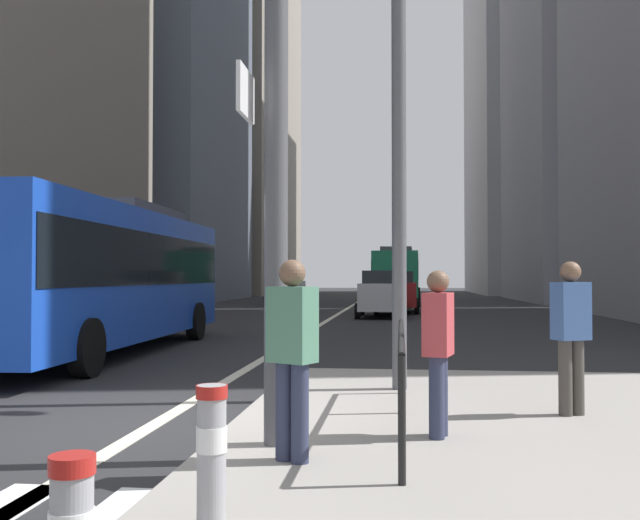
{
  "coord_description": "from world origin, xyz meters",
  "views": [
    {
      "loc": [
        2.79,
        -7.87,
        1.69
      ],
      "look_at": [
        -2.07,
        34.97,
        2.71
      ],
      "focal_mm": 39.76,
      "sensor_mm": 36.0,
      "label": 1
    }
  ],
  "objects_px": {
    "car_receding_near": "(397,292)",
    "pedestrian_waiting": "(438,345)",
    "city_bus_blue_oncoming": "(101,270)",
    "traffic_signal_gantry": "(81,26)",
    "pedestrian_far": "(292,349)",
    "car_oncoming_mid": "(286,288)",
    "bollard_left": "(212,448)",
    "pedestrian_walking": "(571,330)",
    "city_bus_red_receding": "(398,274)",
    "car_receding_far": "(382,294)",
    "street_lamp_post": "(399,18)"
  },
  "relations": [
    {
      "from": "city_bus_blue_oncoming",
      "to": "pedestrian_walking",
      "type": "bearing_deg",
      "value": -38.64
    },
    {
      "from": "city_bus_blue_oncoming",
      "to": "traffic_signal_gantry",
      "type": "bearing_deg",
      "value": -67.55
    },
    {
      "from": "city_bus_red_receding",
      "to": "car_receding_far",
      "type": "xyz_separation_m",
      "value": [
        -0.62,
        -13.69,
        -0.85
      ]
    },
    {
      "from": "pedestrian_walking",
      "to": "car_receding_far",
      "type": "bearing_deg",
      "value": 97.07
    },
    {
      "from": "car_receding_near",
      "to": "car_receding_far",
      "type": "bearing_deg",
      "value": -98.9
    },
    {
      "from": "bollard_left",
      "to": "car_oncoming_mid",
      "type": "bearing_deg",
      "value": 98.58
    },
    {
      "from": "city_bus_blue_oncoming",
      "to": "car_receding_near",
      "type": "distance_m",
      "value": 19.85
    },
    {
      "from": "car_receding_far",
      "to": "pedestrian_walking",
      "type": "height_order",
      "value": "car_receding_far"
    },
    {
      "from": "car_receding_near",
      "to": "city_bus_red_receding",
      "type": "bearing_deg",
      "value": 90.05
    },
    {
      "from": "city_bus_red_receding",
      "to": "car_oncoming_mid",
      "type": "xyz_separation_m",
      "value": [
        -6.96,
        0.42,
        -0.84
      ]
    },
    {
      "from": "bollard_left",
      "to": "pedestrian_walking",
      "type": "height_order",
      "value": "pedestrian_walking"
    },
    {
      "from": "bollard_left",
      "to": "pedestrian_far",
      "type": "xyz_separation_m",
      "value": [
        0.26,
        1.59,
        0.45
      ]
    },
    {
      "from": "traffic_signal_gantry",
      "to": "pedestrian_walking",
      "type": "distance_m",
      "value": 6.02
    },
    {
      "from": "city_bus_red_receding",
      "to": "pedestrian_walking",
      "type": "height_order",
      "value": "city_bus_red_receding"
    },
    {
      "from": "street_lamp_post",
      "to": "pedestrian_walking",
      "type": "relative_size",
      "value": 4.68
    },
    {
      "from": "city_bus_red_receding",
      "to": "bollard_left",
      "type": "height_order",
      "value": "city_bus_red_receding"
    },
    {
      "from": "pedestrian_far",
      "to": "city_bus_blue_oncoming",
      "type": "bearing_deg",
      "value": 121.95
    },
    {
      "from": "car_receding_near",
      "to": "pedestrian_walking",
      "type": "xyz_separation_m",
      "value": [
        2.04,
        -25.51,
        0.11
      ]
    },
    {
      "from": "pedestrian_far",
      "to": "car_receding_near",
      "type": "bearing_deg",
      "value": 88.44
    },
    {
      "from": "city_bus_blue_oncoming",
      "to": "pedestrian_waiting",
      "type": "relative_size",
      "value": 6.97
    },
    {
      "from": "city_bus_blue_oncoming",
      "to": "pedestrian_waiting",
      "type": "bearing_deg",
      "value": -49.21
    },
    {
      "from": "pedestrian_far",
      "to": "city_bus_red_receding",
      "type": "bearing_deg",
      "value": 88.86
    },
    {
      "from": "car_receding_far",
      "to": "bollard_left",
      "type": "height_order",
      "value": "car_receding_far"
    },
    {
      "from": "city_bus_blue_oncoming",
      "to": "city_bus_red_receding",
      "type": "relative_size",
      "value": 1.04
    },
    {
      "from": "car_receding_near",
      "to": "street_lamp_post",
      "type": "distance_m",
      "value": 24.26
    },
    {
      "from": "car_receding_near",
      "to": "traffic_signal_gantry",
      "type": "bearing_deg",
      "value": -96.05
    },
    {
      "from": "city_bus_red_receding",
      "to": "bollard_left",
      "type": "bearing_deg",
      "value": -91.47
    },
    {
      "from": "car_receding_near",
      "to": "traffic_signal_gantry",
      "type": "relative_size",
      "value": 0.75
    },
    {
      "from": "pedestrian_walking",
      "to": "pedestrian_far",
      "type": "height_order",
      "value": "pedestrian_walking"
    },
    {
      "from": "car_receding_far",
      "to": "pedestrian_waiting",
      "type": "bearing_deg",
      "value": -87.14
    },
    {
      "from": "bollard_left",
      "to": "city_bus_red_receding",
      "type": "bearing_deg",
      "value": 88.53
    },
    {
      "from": "city_bus_blue_oncoming",
      "to": "pedestrian_far",
      "type": "height_order",
      "value": "city_bus_blue_oncoming"
    },
    {
      "from": "city_bus_blue_oncoming",
      "to": "pedestrian_walking",
      "type": "height_order",
      "value": "city_bus_blue_oncoming"
    },
    {
      "from": "bollard_left",
      "to": "pedestrian_walking",
      "type": "xyz_separation_m",
      "value": [
        3.05,
        3.89,
        0.47
      ]
    },
    {
      "from": "pedestrian_walking",
      "to": "bollard_left",
      "type": "bearing_deg",
      "value": -128.13
    },
    {
      "from": "city_bus_blue_oncoming",
      "to": "car_receding_far",
      "type": "xyz_separation_m",
      "value": [
        5.76,
        14.76,
        -0.85
      ]
    },
    {
      "from": "city_bus_blue_oncoming",
      "to": "bollard_left",
      "type": "relative_size",
      "value": 12.82
    },
    {
      "from": "traffic_signal_gantry",
      "to": "city_bus_blue_oncoming",
      "type": "bearing_deg",
      "value": 112.45
    },
    {
      "from": "street_lamp_post",
      "to": "pedestrian_far",
      "type": "xyz_separation_m",
      "value": [
        -0.89,
        -3.94,
        -4.2
      ]
    },
    {
      "from": "city_bus_blue_oncoming",
      "to": "car_receding_far",
      "type": "bearing_deg",
      "value": 68.67
    },
    {
      "from": "car_oncoming_mid",
      "to": "pedestrian_waiting",
      "type": "bearing_deg",
      "value": -78.53
    },
    {
      "from": "pedestrian_far",
      "to": "bollard_left",
      "type": "bearing_deg",
      "value": -99.25
    },
    {
      "from": "car_receding_near",
      "to": "pedestrian_waiting",
      "type": "relative_size",
      "value": 2.79
    },
    {
      "from": "city_bus_blue_oncoming",
      "to": "street_lamp_post",
      "type": "bearing_deg",
      "value": -38.02
    },
    {
      "from": "pedestrian_waiting",
      "to": "pedestrian_far",
      "type": "height_order",
      "value": "pedestrian_far"
    },
    {
      "from": "car_oncoming_mid",
      "to": "bollard_left",
      "type": "height_order",
      "value": "car_oncoming_mid"
    },
    {
      "from": "car_oncoming_mid",
      "to": "pedestrian_far",
      "type": "xyz_separation_m",
      "value": [
        6.21,
        -37.9,
        0.09
      ]
    },
    {
      "from": "street_lamp_post",
      "to": "pedestrian_far",
      "type": "distance_m",
      "value": 5.82
    },
    {
      "from": "car_receding_near",
      "to": "pedestrian_waiting",
      "type": "xyz_separation_m",
      "value": [
        0.51,
        -26.77,
        0.04
      ]
    },
    {
      "from": "traffic_signal_gantry",
      "to": "pedestrian_far",
      "type": "relative_size",
      "value": 3.56
    }
  ]
}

